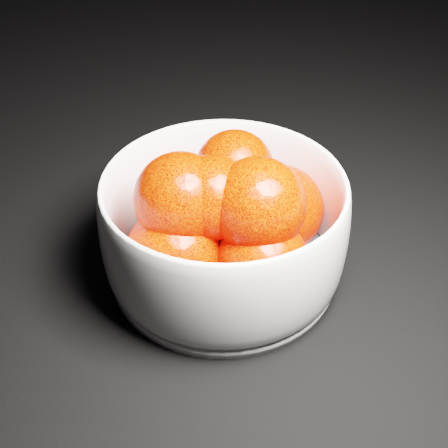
# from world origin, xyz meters

# --- Properties ---
(bowl) EXTENTS (0.21, 0.21, 0.10)m
(bowl) POSITION_xyz_m (-0.25, 0.00, 0.05)
(bowl) COLOR silver
(bowl) RESTS_ON ground
(orange_pile) EXTENTS (0.17, 0.15, 0.12)m
(orange_pile) POSITION_xyz_m (-0.25, -0.00, 0.07)
(orange_pile) COLOR #FF1D05
(orange_pile) RESTS_ON bowl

